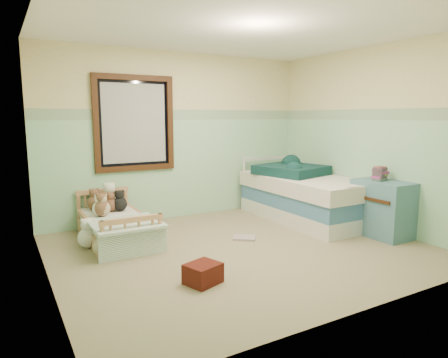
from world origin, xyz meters
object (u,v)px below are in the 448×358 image
dresser (382,209)px  red_pillow (203,273)px  plush_floor_tan (103,247)px  floor_book (244,238)px  plush_floor_cream (88,238)px  twin_bed_frame (305,213)px  toddler_bed_frame (117,233)px

dresser → red_pillow: 2.74m
plush_floor_tan → floor_book: size_ratio=0.77×
red_pillow → floor_book: red_pillow is taller
plush_floor_cream → dresser: size_ratio=0.34×
plush_floor_tan → red_pillow: bearing=-62.2°
twin_bed_frame → dresser: 1.19m
red_pillow → floor_book: size_ratio=1.08×
plush_floor_cream → toddler_bed_frame: bearing=19.1°
toddler_bed_frame → red_pillow: size_ratio=4.70×
twin_bed_frame → floor_book: size_ratio=7.20×
red_pillow → floor_book: 1.46m
plush_floor_tan → red_pillow: (0.64, -1.21, -0.01)m
toddler_bed_frame → dresser: size_ratio=1.97×
plush_floor_tan → twin_bed_frame: size_ratio=0.11×
toddler_bed_frame → floor_book: 1.62m
toddler_bed_frame → plush_floor_tan: size_ratio=6.54×
plush_floor_cream → dresser: bearing=-22.1°
twin_bed_frame → floor_book: twin_bed_frame is taller
plush_floor_cream → red_pillow: plush_floor_cream is taller
plush_floor_cream → floor_book: 1.91m
toddler_bed_frame → dresser: dresser is taller
toddler_bed_frame → floor_book: size_ratio=5.06×
red_pillow → twin_bed_frame: bearing=28.9°
plush_floor_tan → plush_floor_cream: bearing=102.0°
toddler_bed_frame → red_pillow: bearing=-78.5°
plush_floor_tan → floor_book: 1.74m
floor_book → plush_floor_tan: bearing=-151.1°
plush_floor_tan → twin_bed_frame: bearing=2.1°
twin_bed_frame → dresser: dresser is taller
twin_bed_frame → red_pillow: (-2.40, -1.32, -0.02)m
plush_floor_cream → floor_book: size_ratio=0.87×
toddler_bed_frame → red_pillow: (0.35, -1.73, 0.00)m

